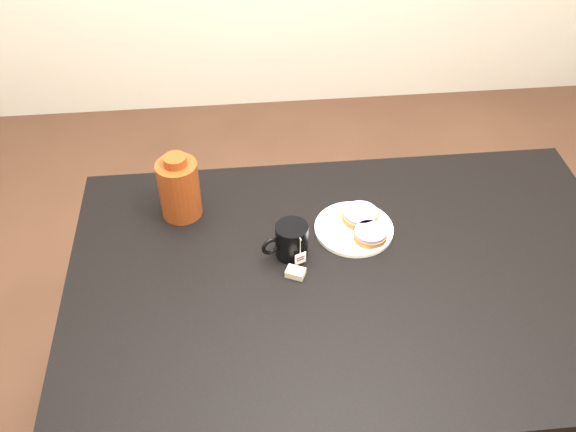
{
  "coord_description": "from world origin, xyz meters",
  "views": [
    {
      "loc": [
        -0.27,
        -1.05,
        1.9
      ],
      "look_at": [
        -0.15,
        0.16,
        0.81
      ],
      "focal_mm": 40.0,
      "sensor_mm": 36.0,
      "label": 1
    }
  ],
  "objects_px": {
    "bagel_back": "(360,215)",
    "mug": "(291,240)",
    "table": "(352,295)",
    "bagel_front": "(370,234)",
    "teabag_pouch": "(295,273)",
    "bagel_package": "(179,188)",
    "plate": "(354,228)"
  },
  "relations": [
    {
      "from": "bagel_back",
      "to": "bagel_package",
      "type": "distance_m",
      "value": 0.48
    },
    {
      "from": "bagel_front",
      "to": "mug",
      "type": "distance_m",
      "value": 0.21
    },
    {
      "from": "teabag_pouch",
      "to": "bagel_package",
      "type": "height_order",
      "value": "bagel_package"
    },
    {
      "from": "bagel_package",
      "to": "bagel_front",
      "type": "bearing_deg",
      "value": -18.52
    },
    {
      "from": "bagel_back",
      "to": "mug",
      "type": "bearing_deg",
      "value": -153.33
    },
    {
      "from": "mug",
      "to": "teabag_pouch",
      "type": "distance_m",
      "value": 0.08
    },
    {
      "from": "bagel_front",
      "to": "bagel_package",
      "type": "bearing_deg",
      "value": 161.48
    },
    {
      "from": "table",
      "to": "teabag_pouch",
      "type": "bearing_deg",
      "value": 177.18
    },
    {
      "from": "bagel_back",
      "to": "teabag_pouch",
      "type": "xyz_separation_m",
      "value": [
        -0.19,
        -0.17,
        -0.02
      ]
    },
    {
      "from": "bagel_package",
      "to": "bagel_back",
      "type": "bearing_deg",
      "value": -10.51
    },
    {
      "from": "teabag_pouch",
      "to": "bagel_front",
      "type": "bearing_deg",
      "value": 25.87
    },
    {
      "from": "mug",
      "to": "table",
      "type": "bearing_deg",
      "value": -50.36
    },
    {
      "from": "bagel_back",
      "to": "teabag_pouch",
      "type": "height_order",
      "value": "bagel_back"
    },
    {
      "from": "plate",
      "to": "mug",
      "type": "relative_size",
      "value": 1.56
    },
    {
      "from": "plate",
      "to": "bagel_front",
      "type": "height_order",
      "value": "bagel_front"
    },
    {
      "from": "bagel_back",
      "to": "mug",
      "type": "relative_size",
      "value": 1.02
    },
    {
      "from": "table",
      "to": "bagel_back",
      "type": "xyz_separation_m",
      "value": [
        0.05,
        0.18,
        0.11
      ]
    },
    {
      "from": "bagel_front",
      "to": "mug",
      "type": "bearing_deg",
      "value": -173.49
    },
    {
      "from": "table",
      "to": "bagel_front",
      "type": "height_order",
      "value": "bagel_front"
    },
    {
      "from": "mug",
      "to": "teabag_pouch",
      "type": "bearing_deg",
      "value": -108.72
    },
    {
      "from": "plate",
      "to": "bagel_front",
      "type": "relative_size",
      "value": 2.21
    },
    {
      "from": "bagel_back",
      "to": "table",
      "type": "bearing_deg",
      "value": -104.5
    },
    {
      "from": "plate",
      "to": "bagel_back",
      "type": "relative_size",
      "value": 1.54
    },
    {
      "from": "bagel_front",
      "to": "bagel_package",
      "type": "relative_size",
      "value": 0.5
    },
    {
      "from": "table",
      "to": "bagel_back",
      "type": "distance_m",
      "value": 0.21
    },
    {
      "from": "plate",
      "to": "bagel_front",
      "type": "xyz_separation_m",
      "value": [
        0.03,
        -0.04,
        0.02
      ]
    },
    {
      "from": "plate",
      "to": "teabag_pouch",
      "type": "height_order",
      "value": "teabag_pouch"
    },
    {
      "from": "bagel_front",
      "to": "teabag_pouch",
      "type": "relative_size",
      "value": 2.06
    },
    {
      "from": "mug",
      "to": "bagel_front",
      "type": "bearing_deg",
      "value": -14.9
    },
    {
      "from": "bagel_back",
      "to": "bagel_package",
      "type": "relative_size",
      "value": 0.72
    },
    {
      "from": "table",
      "to": "teabag_pouch",
      "type": "xyz_separation_m",
      "value": [
        -0.14,
        0.01,
        0.09
      ]
    },
    {
      "from": "teabag_pouch",
      "to": "bagel_package",
      "type": "distance_m",
      "value": 0.39
    }
  ]
}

